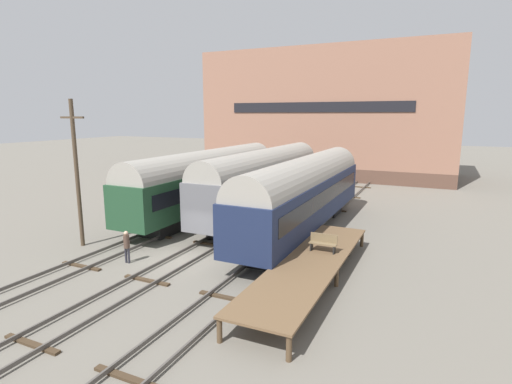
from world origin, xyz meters
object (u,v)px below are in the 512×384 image
utility_pole (77,172)px  bench (323,242)px  train_car_navy (305,191)px  train_car_green (208,178)px  person_worker (127,244)px  train_car_grey (264,178)px

utility_pole → bench: bearing=9.2°
train_car_navy → bench: size_ratio=13.18×
train_car_navy → bench: train_car_navy is taller
train_car_green → utility_pole: 10.61m
train_car_navy → utility_pole: size_ratio=2.10×
train_car_navy → utility_pole: 14.19m
bench → utility_pole: size_ratio=0.16×
train_car_navy → bench: bearing=-63.3°
person_worker → utility_pole: (-4.57, 1.11, 3.47)m
train_car_green → person_worker: size_ratio=10.56×
train_car_grey → utility_pole: size_ratio=2.06×
bench → person_worker: (-9.84, -3.45, -0.43)m
train_car_grey → bench: 11.60m
train_car_green → train_car_grey: size_ratio=1.04×
bench → person_worker: size_ratio=0.78×
train_car_navy → train_car_grey: size_ratio=1.02×
person_worker → utility_pole: utility_pole is taller
train_car_green → utility_pole: bearing=-105.4°
train_car_green → person_worker: 11.51m
bench → utility_pole: bearing=-170.8°
train_car_grey → person_worker: bearing=-101.7°
train_car_green → train_car_grey: 4.50m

